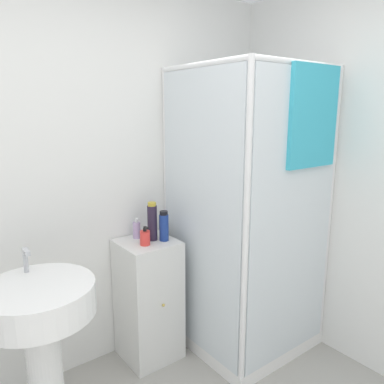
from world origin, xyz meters
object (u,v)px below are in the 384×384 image
at_px(shampoo_bottle_tall_black, 152,222).
at_px(shampoo_bottle_blue, 164,226).
at_px(soap_dispenser, 145,238).
at_px(lotion_bottle_white, 137,230).
at_px(sink, 41,327).

bearing_deg(shampoo_bottle_tall_black, shampoo_bottle_blue, -42.96).
relative_size(soap_dispenser, lotion_bottle_white, 0.88).
xyz_separation_m(sink, lotion_bottle_white, (0.76, 0.41, 0.24)).
xyz_separation_m(sink, shampoo_bottle_blue, (0.88, 0.26, 0.27)).
height_order(sink, shampoo_bottle_blue, shampoo_bottle_blue).
distance_m(sink, shampoo_bottle_tall_black, 0.93).
relative_size(sink, shampoo_bottle_tall_black, 3.94).
height_order(shampoo_bottle_blue, lotion_bottle_white, shampoo_bottle_blue).
bearing_deg(lotion_bottle_white, shampoo_bottle_tall_black, -55.97).
relative_size(sink, soap_dispenser, 8.17).
bearing_deg(shampoo_bottle_blue, lotion_bottle_white, 129.20).
distance_m(sink, lotion_bottle_white, 0.89).
xyz_separation_m(soap_dispenser, shampoo_bottle_tall_black, (0.09, 0.05, 0.08)).
bearing_deg(sink, soap_dispenser, 19.41).
height_order(shampoo_bottle_tall_black, lotion_bottle_white, shampoo_bottle_tall_black).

